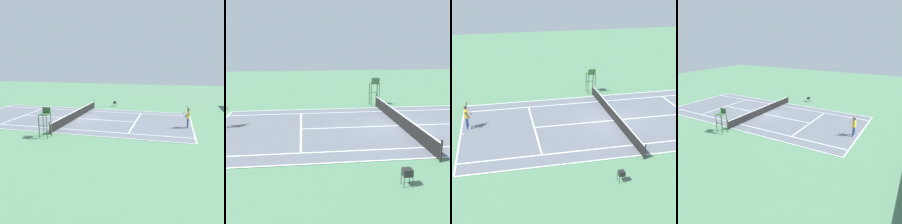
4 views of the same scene
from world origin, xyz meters
TOP-DOWN VIEW (x-y plane):
  - ground_plane at (0.00, 0.00)m, footprint 80.00×80.00m
  - court at (0.00, 0.00)m, footprint 11.08×23.88m
  - net at (0.00, 0.00)m, footprint 11.98×0.10m
  - tennis_player at (0.94, 11.40)m, footprint 0.78×0.62m
  - tennis_ball at (1.38, 9.65)m, footprint 0.07×0.07m
  - umpire_chair at (6.63, 0.00)m, footprint 0.77×0.77m
  - ball_hopper at (-7.91, 2.33)m, footprint 0.36×0.36m

SIDE VIEW (x-z plane):
  - ground_plane at x=0.00m, z-range 0.00..0.00m
  - court at x=0.00m, z-range 0.00..0.02m
  - tennis_ball at x=1.38m, z-range 0.00..0.07m
  - net at x=0.00m, z-range -0.01..1.06m
  - ball_hopper at x=-7.91m, z-range 0.22..0.92m
  - tennis_player at x=0.94m, z-range -0.05..2.04m
  - umpire_chair at x=6.63m, z-range 0.34..2.78m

